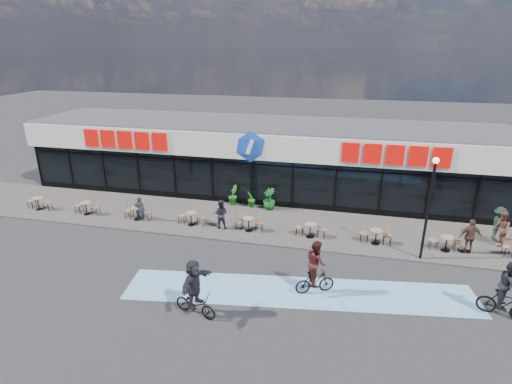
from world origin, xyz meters
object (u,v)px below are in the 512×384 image
lamp_post (430,200)px  patron_right (221,214)px  pedestrian_b (499,224)px  potted_plant_mid (269,199)px  cyclist_b (507,294)px  pedestrian_c (470,236)px  cyclist_a (316,270)px  potted_plant_left (233,195)px  potted_plant_right (251,199)px  patron_left (140,209)px  pedestrian_a (501,229)px  bistro_set_0 (39,202)px

lamp_post → patron_right: lamp_post is taller
pedestrian_b → potted_plant_mid: bearing=86.4°
cyclist_b → pedestrian_c: bearing=90.6°
pedestrian_b → cyclist_a: (-8.49, -6.47, 0.05)m
potted_plant_left → patron_right: 3.41m
patron_right → pedestrian_c: (12.18, 0.01, 0.06)m
potted_plant_left → potted_plant_right: potted_plant_left is taller
patron_right → pedestrian_b: size_ratio=0.91×
potted_plant_right → cyclist_b: bearing=-34.7°
potted_plant_right → patron_left: (-5.57, -3.25, 0.17)m
cyclist_a → pedestrian_a: bearing=34.9°
bistro_set_0 → pedestrian_b: (25.28, 1.71, 0.43)m
potted_plant_right → patron_right: 3.28m
patron_left → potted_plant_mid: bearing=-177.8°
pedestrian_c → patron_right: bearing=-11.8°
potted_plant_right → cyclist_b: size_ratio=0.47×
pedestrian_c → cyclist_b: size_ratio=0.76×
pedestrian_a → potted_plant_mid: bearing=-93.5°
pedestrian_a → pedestrian_c: bearing=-49.0°
pedestrian_a → pedestrian_b: size_ratio=1.01×
pedestrian_b → pedestrian_c: pedestrian_b is taller
pedestrian_a → cyclist_b: cyclist_b is taller
pedestrian_b → patron_left: bearing=98.7°
potted_plant_left → potted_plant_mid: size_ratio=0.95×
pedestrian_a → cyclist_b: (-1.61, -5.87, -0.02)m
patron_left → pedestrian_c: (16.85, 0.11, 0.16)m
potted_plant_left → cyclist_a: size_ratio=0.53×
pedestrian_a → potted_plant_left: bearing=-93.0°
potted_plant_mid → pedestrian_c: 10.65m
bistro_set_0 → pedestrian_c: size_ratio=0.89×
bistro_set_0 → potted_plant_left: bearing=16.7°
bistro_set_0 → potted_plant_mid: bearing=12.9°
lamp_post → potted_plant_right: lamp_post is taller
potted_plant_left → potted_plant_right: bearing=-11.2°
pedestrian_a → lamp_post: bearing=-54.6°
pedestrian_a → pedestrian_c: size_ratio=1.03×
bistro_set_0 → pedestrian_b: size_ratio=0.87×
potted_plant_mid → pedestrian_a: pedestrian_a is taller
potted_plant_mid → patron_left: bearing=-154.1°
lamp_post → patron_left: lamp_post is taller
patron_right → cyclist_b: 13.10m
cyclist_a → patron_right: bearing=139.0°
patron_right → potted_plant_right: bearing=-106.2°
bistro_set_0 → patron_left: patron_left is taller
lamp_post → cyclist_a: lamp_post is taller
patron_left → cyclist_a: 11.08m
bistro_set_0 → pedestrian_c: pedestrian_c is taller
potted_plant_mid → cyclist_b: 12.89m
potted_plant_left → potted_plant_mid: (2.31, -0.24, 0.03)m
patron_left → cyclist_b: cyclist_b is taller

